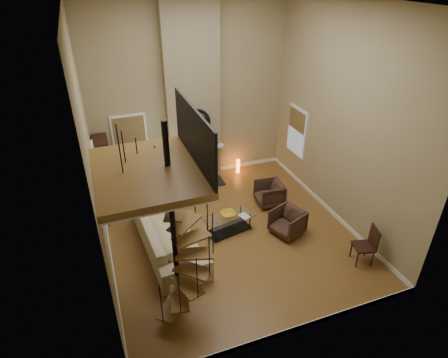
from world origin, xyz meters
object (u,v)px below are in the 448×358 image
object	(u,v)px
hutch	(105,170)
coffee_table	(229,222)
floor_lamp	(167,153)
accent_lamp	(238,166)
side_chair	(368,244)
armchair_far	(289,221)
sofa	(168,235)
armchair_near	(272,193)

from	to	relation	value
hutch	coffee_table	world-z (taller)	hutch
floor_lamp	accent_lamp	world-z (taller)	floor_lamp
accent_lamp	side_chair	distance (m)	5.14
hutch	armchair_far	xyz separation A→B (m)	(4.21, -3.29, -0.60)
floor_lamp	side_chair	bearing A→B (deg)	-50.63
hutch	accent_lamp	size ratio (longest dim) A/B	4.32
sofa	armchair_far	bearing A→B (deg)	-102.57
sofa	side_chair	world-z (taller)	side_chair
armchair_near	accent_lamp	xyz separation A→B (m)	(-0.22, 2.04, -0.10)
armchair_near	coffee_table	bearing A→B (deg)	-60.01
armchair_far	coffee_table	bearing A→B (deg)	-133.51
hutch	accent_lamp	world-z (taller)	hutch
armchair_far	side_chair	world-z (taller)	side_chair
armchair_near	floor_lamp	xyz separation A→B (m)	(-2.66, 1.47, 1.06)
armchair_near	side_chair	world-z (taller)	side_chair
floor_lamp	accent_lamp	bearing A→B (deg)	13.17
coffee_table	hutch	bearing A→B (deg)	135.85
hutch	side_chair	xyz separation A→B (m)	(5.36, -4.87, -0.42)
sofa	armchair_far	xyz separation A→B (m)	(3.06, -0.48, -0.04)
sofa	coffee_table	distance (m)	1.63
coffee_table	armchair_far	bearing A→B (deg)	-22.50
sofa	coffee_table	world-z (taller)	sofa
coffee_table	floor_lamp	bearing A→B (deg)	114.97
hutch	coffee_table	size ratio (longest dim) A/B	1.42
hutch	armchair_near	size ratio (longest dim) A/B	2.59
sofa	armchair_near	bearing A→B (deg)	-78.44
hutch	sofa	xyz separation A→B (m)	(1.15, -2.80, -0.55)
hutch	armchair_far	distance (m)	5.37
armchair_near	coffee_table	distance (m)	1.79
floor_lamp	side_chair	world-z (taller)	floor_lamp
coffee_table	floor_lamp	xyz separation A→B (m)	(-1.04, 2.24, 1.13)
hutch	accent_lamp	bearing A→B (deg)	1.62
armchair_far	floor_lamp	bearing A→B (deg)	-159.82
floor_lamp	armchair_near	bearing A→B (deg)	-28.95
floor_lamp	sofa	bearing A→B (deg)	-103.94
sofa	armchair_near	world-z (taller)	sofa
sofa	side_chair	size ratio (longest dim) A/B	3.08
armchair_near	side_chair	xyz separation A→B (m)	(0.97, -2.95, 0.17)
accent_lamp	armchair_far	bearing A→B (deg)	-89.39
floor_lamp	coffee_table	bearing A→B (deg)	-65.03
armchair_far	armchair_near	bearing A→B (deg)	151.50
armchair_far	coffee_table	world-z (taller)	armchair_far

